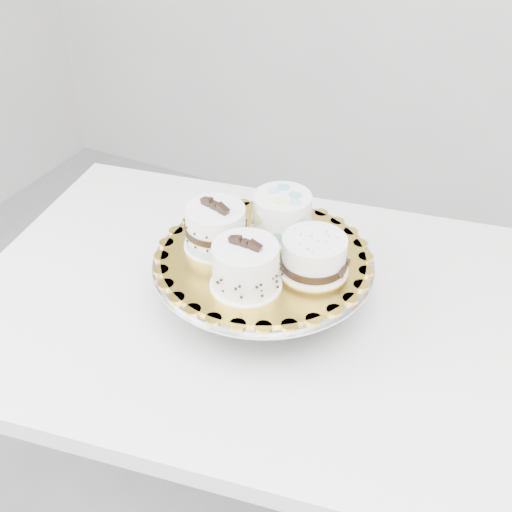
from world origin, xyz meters
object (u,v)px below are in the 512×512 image
at_px(table, 272,334).
at_px(cake_swirl, 246,267).
at_px(cake_stand, 263,273).
at_px(cake_board, 263,257).
at_px(cake_dots, 282,214).
at_px(cake_banded, 216,229).
at_px(cake_ribbon, 315,255).

distance_m(table, cake_swirl, 0.25).
bearing_deg(cake_stand, cake_swirl, -84.07).
xyz_separation_m(cake_board, cake_dots, (-0.00, 0.08, 0.04)).
xyz_separation_m(cake_banded, cake_ribbon, (0.18, 0.01, -0.01)).
relative_size(cake_banded, cake_ribbon, 1.03).
xyz_separation_m(cake_stand, cake_banded, (-0.09, -0.01, 0.07)).
bearing_deg(cake_ribbon, cake_stand, 178.47).
height_order(table, cake_dots, cake_dots).
bearing_deg(cake_swirl, table, 90.14).
xyz_separation_m(cake_board, cake_ribbon, (0.09, 0.00, 0.03)).
height_order(cake_board, cake_dots, cake_dots).
relative_size(cake_board, cake_banded, 2.76).
xyz_separation_m(table, cake_ribbon, (0.08, -0.01, 0.22)).
relative_size(table, cake_dots, 9.12).
bearing_deg(cake_board, cake_banded, -174.75).
height_order(cake_stand, cake_ribbon, cake_ribbon).
relative_size(cake_stand, cake_ribbon, 3.09).
relative_size(cake_stand, cake_board, 1.09).
distance_m(cake_board, cake_swirl, 0.10).
height_order(cake_banded, cake_dots, cake_banded).
height_order(cake_swirl, cake_dots, cake_swirl).
relative_size(cake_stand, cake_banded, 2.99).
distance_m(cake_swirl, cake_dots, 0.17).
bearing_deg(cake_board, cake_swirl, -84.07).
distance_m(table, cake_banded, 0.25).
relative_size(cake_board, cake_ribbon, 2.84).
bearing_deg(table, cake_ribbon, -15.96).
bearing_deg(cake_board, cake_stand, 180.00).
distance_m(cake_stand, cake_banded, 0.12).
height_order(cake_board, cake_swirl, cake_swirl).
bearing_deg(table, cake_swirl, -102.21).
height_order(table, cake_swirl, cake_swirl).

